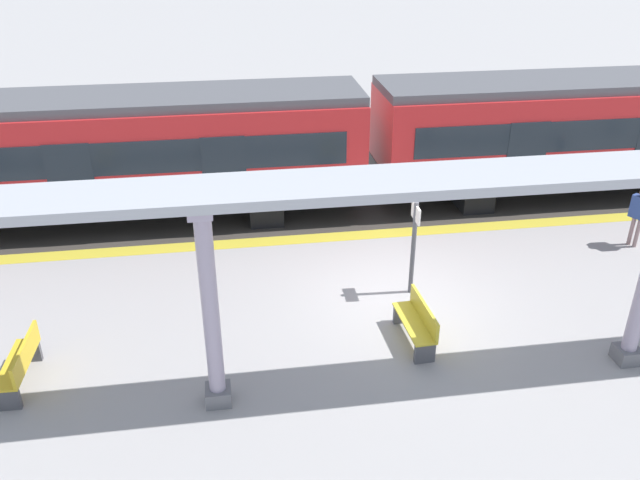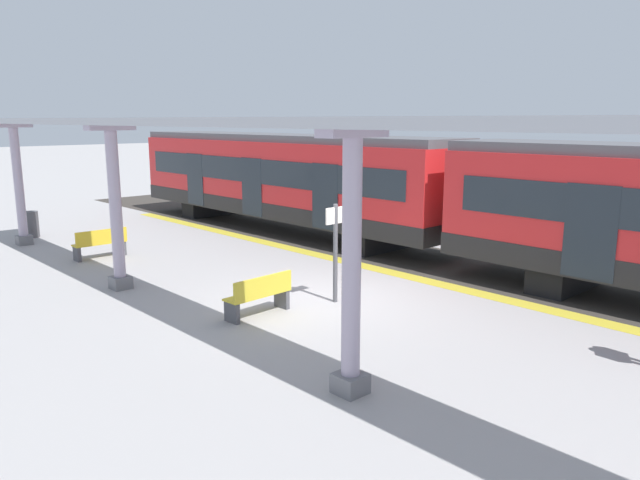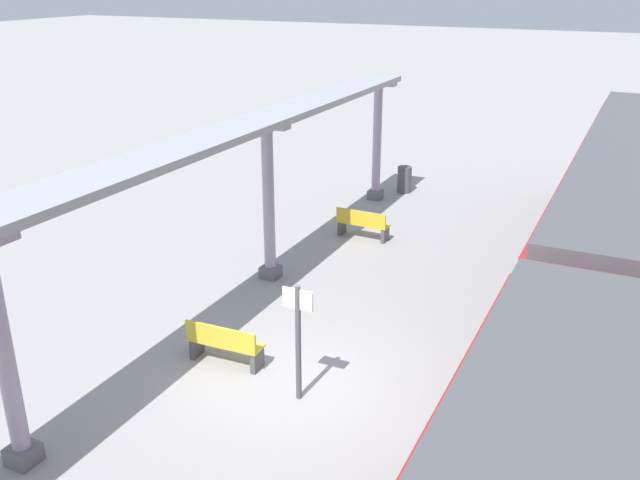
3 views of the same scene
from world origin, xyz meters
name	(u,v)px [view 2 (image 2 of 3)]	position (x,y,z in m)	size (l,w,h in m)	color
ground_plane	(319,300)	(0.00, 0.00, 0.00)	(176.00, 176.00, 0.00)	#9D9A99
tactile_edge_strip	(405,276)	(-3.06, 0.00, 0.00)	(0.50, 28.57, 0.01)	gold
trackbed	(447,264)	(-4.91, 0.00, 0.00)	(3.20, 40.57, 0.01)	#38332D
train_near_carriage	(281,180)	(-4.91, -7.29, 1.83)	(2.65, 14.83, 3.48)	red
canopy_pillar_nearest	(19,184)	(2.86, -10.99, 1.96)	(1.10, 0.44, 3.87)	slate
canopy_pillar_second	(116,208)	(2.86, -3.92, 1.96)	(1.10, 0.44, 3.87)	slate
canopy_pillar_third	(351,265)	(2.86, 3.75, 1.96)	(1.10, 0.44, 3.87)	slate
canopy_beam	(205,122)	(2.86, 0.07, 3.95)	(1.20, 22.92, 0.16)	#A8AAB2
bench_near_end	(260,295)	(1.65, -0.01, 0.44)	(1.52, 0.51, 0.86)	gold
bench_mid_platform	(101,243)	(1.85, -7.39, 0.44)	(1.51, 0.48, 0.86)	gold
trash_bin	(31,224)	(2.25, -12.12, 0.45)	(0.48, 0.48, 0.90)	#4B4B4F
platform_info_sign	(335,244)	(-0.15, 0.37, 1.33)	(0.56, 0.10, 2.20)	#4C4C51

